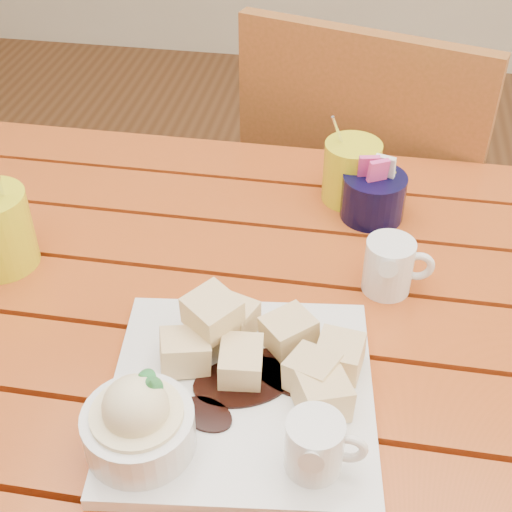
% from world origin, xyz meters
% --- Properties ---
extents(table, '(1.20, 0.79, 0.75)m').
position_xyz_m(table, '(0.00, 0.00, 0.64)').
color(table, '#8F3D12').
rests_on(table, ground).
extents(dessert_plate, '(0.31, 0.31, 0.11)m').
position_xyz_m(dessert_plate, '(0.01, -0.16, 0.78)').
color(dessert_plate, white).
rests_on(dessert_plate, table).
extents(coffee_mug_right, '(0.11, 0.08, 0.14)m').
position_xyz_m(coffee_mug_right, '(0.11, 0.26, 0.80)').
color(coffee_mug_right, yellow).
rests_on(coffee_mug_right, table).
extents(cream_pitcher, '(0.09, 0.07, 0.07)m').
position_xyz_m(cream_pitcher, '(0.17, 0.06, 0.79)').
color(cream_pitcher, white).
rests_on(cream_pitcher, table).
extents(sugar_caddy, '(0.09, 0.09, 0.10)m').
position_xyz_m(sugar_caddy, '(0.14, 0.22, 0.78)').
color(sugar_caddy, black).
rests_on(sugar_caddy, table).
extents(chair_far, '(0.54, 0.54, 0.92)m').
position_xyz_m(chair_far, '(0.14, 0.58, 0.52)').
color(chair_far, brown).
rests_on(chair_far, ground).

